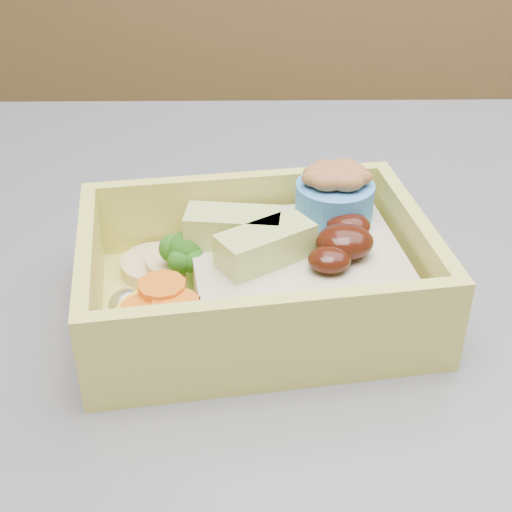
{
  "coord_description": "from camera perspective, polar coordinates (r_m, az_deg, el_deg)",
  "views": [
    {
      "loc": [
        0.05,
        -0.33,
        1.16
      ],
      "look_at": [
        0.05,
        -0.01,
        0.96
      ],
      "focal_mm": 50.0,
      "sensor_mm": 36.0,
      "label": 1
    }
  ],
  "objects": [
    {
      "name": "bento_box",
      "position": [
        0.39,
        0.82,
        -1.2
      ],
      "size": [
        0.2,
        0.16,
        0.07
      ],
      "rotation": [
        0.0,
        0.0,
        0.15
      ],
      "color": "#CECA55",
      "rests_on": "island"
    }
  ]
}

